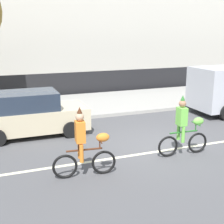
{
  "coord_description": "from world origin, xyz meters",
  "views": [
    {
      "loc": [
        -5.17,
        -8.78,
        3.78
      ],
      "look_at": [
        -1.34,
        1.2,
        1.0
      ],
      "focal_mm": 50.0,
      "sensor_mm": 36.0,
      "label": 1
    }
  ],
  "objects": [
    {
      "name": "ground_plane",
      "position": [
        0.0,
        0.0,
        0.0
      ],
      "size": [
        80.0,
        80.0,
        0.0
      ],
      "primitive_type": "plane",
      "color": "#4C4C4F"
    },
    {
      "name": "road_centre_line",
      "position": [
        0.0,
        -0.5,
        0.0
      ],
      "size": [
        36.0,
        0.14,
        0.01
      ],
      "primitive_type": "cube",
      "color": "beige",
      "rests_on": "ground"
    },
    {
      "name": "sidewalk_curb",
      "position": [
        0.0,
        6.5,
        0.07
      ],
      "size": [
        60.0,
        5.0,
        0.15
      ],
      "primitive_type": "cube",
      "color": "#9E9B93",
      "rests_on": "ground"
    },
    {
      "name": "fence_line",
      "position": [
        0.0,
        9.4,
        0.7
      ],
      "size": [
        40.0,
        0.08,
        1.4
      ],
      "primitive_type": "cube",
      "color": "black",
      "rests_on": "ground"
    },
    {
      "name": "building_backdrop",
      "position": [
        2.88,
        18.0,
        3.23
      ],
      "size": [
        28.0,
        8.0,
        6.46
      ],
      "primitive_type": "cube",
      "color": "beige",
      "rests_on": "ground"
    },
    {
      "name": "parade_cyclist_orange",
      "position": [
        -3.08,
        -1.35,
        0.84
      ],
      "size": [
        1.72,
        0.5,
        1.92
      ],
      "color": "black",
      "rests_on": "ground"
    },
    {
      "name": "parade_cyclist_lime",
      "position": [
        0.21,
        -1.0,
        0.84
      ],
      "size": [
        1.72,
        0.5,
        1.92
      ],
      "color": "black",
      "rests_on": "ground"
    },
    {
      "name": "parked_car_beige",
      "position": [
        -3.99,
        2.72,
        0.78
      ],
      "size": [
        4.1,
        1.92,
        1.64
      ],
      "color": "beige",
      "rests_on": "ground"
    }
  ]
}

